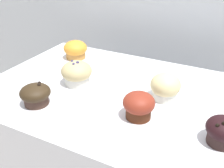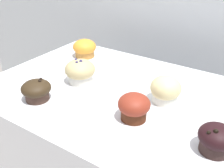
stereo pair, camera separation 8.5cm
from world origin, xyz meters
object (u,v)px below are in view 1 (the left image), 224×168
at_px(muffin_back_left, 139,105).
at_px(muffin_back_center, 77,73).
at_px(muffin_back_right, 165,87).
at_px(serving_plate, 119,73).
at_px(muffin_front_right, 223,131).
at_px(muffin_front_center, 35,94).
at_px(muffin_front_left, 75,50).

bearing_deg(muffin_back_left, muffin_back_center, 161.02).
xyz_separation_m(muffin_back_right, serving_plate, (-0.21, 0.09, -0.04)).
bearing_deg(serving_plate, muffin_back_center, -127.38).
xyz_separation_m(muffin_front_right, serving_plate, (-0.40, 0.24, -0.03)).
distance_m(muffin_back_right, muffin_front_right, 0.24).
bearing_deg(muffin_front_center, serving_plate, 65.50).
bearing_deg(muffin_back_center, muffin_back_right, 7.70).
bearing_deg(muffin_front_right, serving_plate, 149.30).
height_order(muffin_front_left, muffin_front_right, same).
bearing_deg(muffin_front_left, serving_plate, -14.74).
distance_m(muffin_back_left, serving_plate, 0.29).
bearing_deg(muffin_back_right, muffin_back_left, -104.87).
distance_m(muffin_back_left, muffin_front_left, 0.51).
relative_size(muffin_back_right, muffin_front_right, 1.10).
bearing_deg(muffin_back_center, muffin_front_left, 125.07).
height_order(muffin_front_left, muffin_back_center, muffin_back_center).
xyz_separation_m(muffin_back_right, muffin_back_center, (-0.31, -0.04, -0.00)).
height_order(muffin_back_left, muffin_back_right, muffin_back_right).
distance_m(muffin_front_center, muffin_back_right, 0.41).
distance_m(muffin_front_left, serving_plate, 0.25).
relative_size(muffin_back_right, serving_plate, 0.48).
distance_m(muffin_front_right, serving_plate, 0.47).
xyz_separation_m(muffin_front_center, muffin_back_left, (0.31, 0.08, 0.01)).
relative_size(muffin_front_left, muffin_front_right, 1.15).
height_order(muffin_back_left, muffin_back_center, muffin_back_center).
bearing_deg(serving_plate, muffin_back_right, -24.03).
bearing_deg(muffin_front_right, muffin_front_left, 154.87).
distance_m(muffin_back_left, muffin_front_right, 0.23).
distance_m(muffin_back_right, muffin_front_left, 0.48).
relative_size(muffin_back_left, muffin_back_center, 0.85).
height_order(muffin_front_center, muffin_back_right, muffin_back_right).
relative_size(muffin_front_center, muffin_back_right, 0.98).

